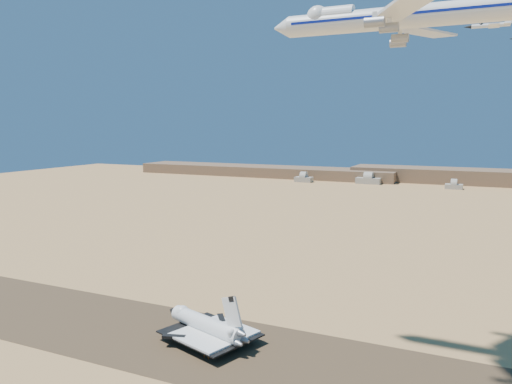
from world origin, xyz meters
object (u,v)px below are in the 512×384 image
at_px(crew_a, 206,353).
at_px(crew_b, 209,356).
at_px(carrier_747, 394,18).
at_px(shuttle, 206,326).
at_px(chase_jet_c, 490,25).
at_px(crew_c, 204,356).

relative_size(crew_a, crew_b, 1.04).
bearing_deg(carrier_747, shuttle, -171.18).
distance_m(crew_a, chase_jet_c, 146.01).
relative_size(crew_b, crew_c, 1.11).
bearing_deg(carrier_747, crew_c, -158.18).
xyz_separation_m(shuttle, crew_b, (7.79, -11.59, -4.12)).
bearing_deg(crew_a, shuttle, 26.70).
relative_size(crew_b, chase_jet_c, 0.12).
bearing_deg(carrier_747, chase_jet_c, 63.10).
bearing_deg(crew_b, chase_jet_c, -80.62).
height_order(shuttle, chase_jet_c, chase_jet_c).
height_order(crew_b, crew_c, crew_b).
bearing_deg(crew_a, crew_b, -132.54).
distance_m(crew_b, chase_jet_c, 145.74).
bearing_deg(crew_a, chase_jet_c, -52.30).
bearing_deg(carrier_747, crew_a, -160.04).
distance_m(crew_c, chase_jet_c, 146.65).
distance_m(shuttle, crew_a, 12.11).
bearing_deg(shuttle, chase_jet_c, 52.61).
xyz_separation_m(shuttle, crew_c, (6.14, -11.61, -4.21)).
bearing_deg(crew_b, crew_a, 17.61).
distance_m(crew_a, crew_b, 2.71).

